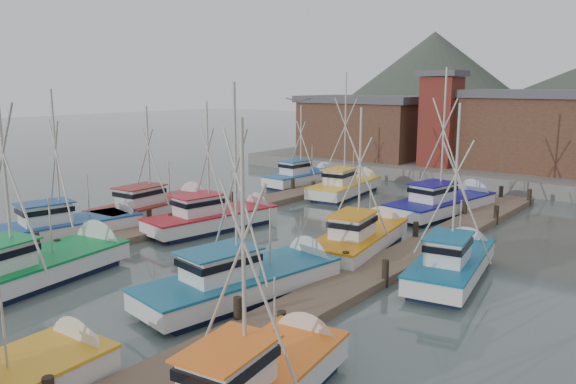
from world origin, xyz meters
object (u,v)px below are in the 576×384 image
Objects in this scene: boat_4 at (31,268)px; lookout_tower at (441,118)px; boat_12 at (348,186)px; boat_8 at (219,218)px.

lookout_tower is at bearing 77.36° from boat_4.
lookout_tower reaches higher than boat_12.
lookout_tower is 12.83m from boat_12.
boat_4 is (-2.26, -37.21, -4.86)m from lookout_tower.
lookout_tower reaches higher than boat_8.
lookout_tower is 0.84× the size of boat_12.
boat_8 is (-2.68, -25.43, -4.87)m from lookout_tower.
boat_4 is at bearing -97.03° from boat_12.
lookout_tower is 0.95× the size of boat_8.
boat_12 is (-0.09, 25.56, -0.00)m from boat_4.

